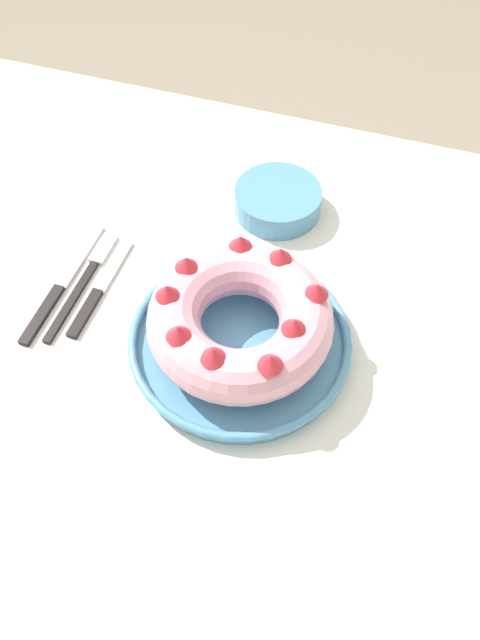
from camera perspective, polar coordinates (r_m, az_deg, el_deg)
name	(u,v)px	position (r m, az deg, el deg)	size (l,w,h in m)	color
ground_plane	(231,523)	(1.54, -0.82, -18.07)	(8.00, 8.00, 0.00)	gray
dining_table	(226,383)	(0.94, -1.29, -5.78)	(1.40, 1.08, 0.73)	silver
serving_dish	(240,342)	(0.86, 0.00, -1.98)	(0.31, 0.31, 0.03)	#518EB2
bundt_cake	(240,319)	(0.82, 0.00, 0.07)	(0.25, 0.25, 0.09)	#E09EAD
fork	(86,277)	(0.97, -13.89, 3.81)	(0.02, 0.22, 0.01)	black
serving_knife	(59,289)	(0.97, -16.26, 2.73)	(0.02, 0.24, 0.01)	black
cake_knife	(97,293)	(0.95, -12.95, 2.38)	(0.02, 0.20, 0.01)	black
side_bowl	(278,200)	(1.03, 3.46, 10.85)	(0.14, 0.14, 0.04)	#518EB2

